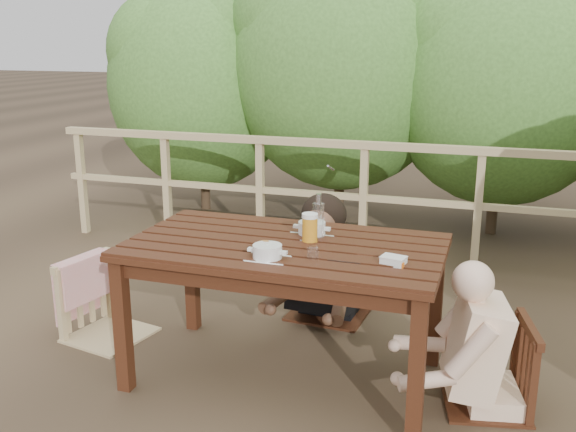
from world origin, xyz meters
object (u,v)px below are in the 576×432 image
(soup_far, at_px, (312,229))
(bottle, at_px, (318,217))
(table, at_px, (285,312))
(tumbler, at_px, (313,254))
(beer_glass, at_px, (310,229))
(chair_right, at_px, (491,327))
(diner_right, at_px, (501,289))
(butter_tub, at_px, (393,261))
(soup_near, at_px, (267,253))
(chair_left, at_px, (105,267))
(bread_roll, at_px, (266,249))
(woman, at_px, (332,219))
(chair_far, at_px, (331,243))

(soup_far, relative_size, bottle, 0.97)
(table, xyz_separation_m, tumbler, (0.20, -0.18, 0.41))
(beer_glass, distance_m, bottle, 0.09)
(chair_right, height_order, bottle, bottle)
(diner_right, xyz_separation_m, butter_tub, (-0.50, -0.19, 0.15))
(tumbler, distance_m, butter_tub, 0.39)
(soup_near, bearing_deg, tumbler, 18.61)
(chair_left, bearing_deg, bread_roll, -94.11)
(soup_far, distance_m, beer_glass, 0.14)
(soup_far, bearing_deg, woman, 95.65)
(tumbler, bearing_deg, bottle, 101.18)
(chair_left, height_order, bread_roll, chair_left)
(diner_right, relative_size, beer_glass, 7.67)
(chair_right, bearing_deg, chair_far, -140.87)
(chair_far, distance_m, soup_far, 0.76)
(bottle, relative_size, tumbler, 3.85)
(chair_right, height_order, bread_roll, chair_right)
(woman, height_order, butter_tub, woman)
(chair_far, height_order, woman, woman)
(table, relative_size, diner_right, 1.30)
(diner_right, relative_size, soup_far, 5.04)
(bottle, height_order, tumbler, bottle)
(soup_near, bearing_deg, woman, 88.96)
(chair_right, bearing_deg, soup_far, -110.54)
(soup_near, bearing_deg, soup_far, 78.49)
(table, distance_m, soup_far, 0.47)
(diner_right, bearing_deg, tumbler, 92.93)
(table, distance_m, bottle, 0.54)
(diner_right, bearing_deg, butter_tub, 99.31)
(beer_glass, bearing_deg, diner_right, -1.30)
(soup_near, relative_size, tumbler, 3.61)
(chair_far, bearing_deg, bread_roll, -88.60)
(tumbler, bearing_deg, soup_far, 107.04)
(bottle, distance_m, butter_tub, 0.54)
(table, bearing_deg, bottle, 44.10)
(soup_near, distance_m, beer_glass, 0.35)
(table, relative_size, chair_far, 1.63)
(chair_far, xyz_separation_m, soup_far, (0.07, -0.69, 0.29))
(chair_left, distance_m, chair_far, 1.44)
(chair_right, height_order, soup_near, chair_right)
(soup_near, bearing_deg, beer_glass, 70.02)
(diner_right, relative_size, soup_near, 5.22)
(table, xyz_separation_m, bread_roll, (-0.03, -0.20, 0.42))
(bread_roll, xyz_separation_m, bottle, (0.17, 0.33, 0.09))
(soup_far, height_order, butter_tub, soup_far)
(chair_left, xyz_separation_m, soup_near, (1.19, -0.37, 0.33))
(soup_near, relative_size, beer_glass, 1.47)
(chair_right, distance_m, bottle, 1.03)
(chair_far, relative_size, bread_roll, 7.24)
(soup_far, height_order, bread_roll, soup_far)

